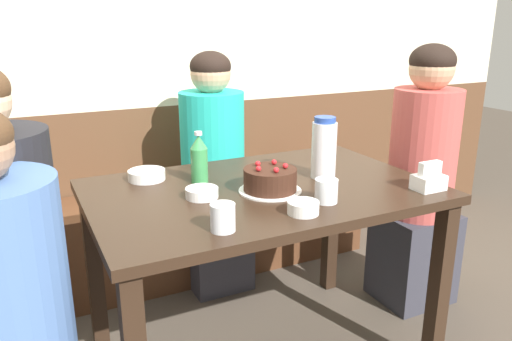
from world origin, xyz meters
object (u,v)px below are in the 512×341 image
object	(u,v)px
bench_seat	(192,232)
person_pale_blue_shirt	(213,180)
soju_bottle	(199,159)
bowl_rice_small	(147,175)
glass_tumbler_short	(326,191)
bowl_soup_white	(202,193)
person_dark_striped	(4,330)
person_grey_tee	(0,262)
birthday_cake	(270,180)
napkin_holder	(429,180)
water_pitcher	(323,148)
bowl_side_dish	(303,208)
glass_water_tall	(223,217)
person_teal_shirt	(420,186)

from	to	relation	value
bench_seat	person_pale_blue_shirt	size ratio (longest dim) A/B	1.67
soju_bottle	bowl_rice_small	distance (m)	0.22
bench_seat	glass_tumbler_short	world-z (taller)	glass_tumbler_short
bowl_soup_white	person_dark_striped	bearing A→B (deg)	-159.98
bowl_soup_white	glass_tumbler_short	distance (m)	0.43
soju_bottle	bowl_rice_small	xyz separation A→B (m)	(-0.17, 0.12, -0.07)
soju_bottle	person_grey_tee	world-z (taller)	person_grey_tee
birthday_cake	person_grey_tee	bearing A→B (deg)	171.85
bench_seat	person_grey_tee	bearing A→B (deg)	-139.31
napkin_holder	person_dark_striped	size ratio (longest dim) A/B	0.10
person_grey_tee	person_dark_striped	bearing A→B (deg)	-90.00
bowl_rice_small	birthday_cake	bearing A→B (deg)	-42.54
water_pitcher	bowl_side_dish	world-z (taller)	water_pitcher
person_pale_blue_shirt	person_dark_striped	bearing A→B (deg)	-46.23
bench_seat	glass_water_tall	world-z (taller)	glass_water_tall
person_teal_shirt	bench_seat	bearing A→B (deg)	-39.82
birthday_cake	bowl_rice_small	bearing A→B (deg)	137.46
water_pitcher	bowl_side_dish	size ratio (longest dim) A/B	2.35
water_pitcher	person_pale_blue_shirt	size ratio (longest dim) A/B	0.20
person_dark_striped	birthday_cake	bearing A→B (deg)	11.93
birthday_cake	water_pitcher	distance (m)	0.28
glass_water_tall	person_pale_blue_shirt	bearing A→B (deg)	70.13
soju_bottle	glass_tumbler_short	xyz separation A→B (m)	(0.31, -0.39, -0.05)
bench_seat	napkin_holder	distance (m)	1.36
soju_bottle	person_grey_tee	size ratio (longest dim) A/B	0.16
soju_bottle	person_pale_blue_shirt	world-z (taller)	person_pale_blue_shirt
bowl_side_dish	person_dark_striped	xyz separation A→B (m)	(-0.88, 0.05, -0.21)
birthday_cake	water_pitcher	xyz separation A→B (m)	(0.26, 0.06, 0.07)
napkin_holder	person_dark_striped	xyz separation A→B (m)	(-1.41, 0.05, -0.23)
water_pitcher	bowl_rice_small	bearing A→B (deg)	156.66
bowl_soup_white	person_teal_shirt	distance (m)	1.14
water_pitcher	glass_water_tall	bearing A→B (deg)	-150.86
glass_water_tall	person_pale_blue_shirt	xyz separation A→B (m)	(0.35, 0.97, -0.22)
birthday_cake	person_pale_blue_shirt	world-z (taller)	person_pale_blue_shirt
person_pale_blue_shirt	bowl_rice_small	bearing A→B (deg)	-47.30
bench_seat	soju_bottle	xyz separation A→B (m)	(-0.18, -0.67, 0.60)
glass_water_tall	person_dark_striped	world-z (taller)	person_dark_striped
soju_bottle	person_teal_shirt	world-z (taller)	person_teal_shirt
bowl_side_dish	person_teal_shirt	bearing A→B (deg)	23.55
soju_bottle	glass_tumbler_short	world-z (taller)	soju_bottle
birthday_cake	person_dark_striped	xyz separation A→B (m)	(-0.89, -0.19, -0.23)
soju_bottle	napkin_holder	distance (m)	0.85
soju_bottle	person_teal_shirt	distance (m)	1.10
glass_tumbler_short	person_grey_tee	xyz separation A→B (m)	(-1.01, 0.31, -0.18)
bowl_side_dish	person_dark_striped	size ratio (longest dim) A/B	0.09
person_teal_shirt	person_grey_tee	distance (m)	1.77
bowl_rice_small	person_grey_tee	size ratio (longest dim) A/B	0.12
person_grey_tee	person_teal_shirt	bearing A→B (deg)	0.74
napkin_holder	birthday_cake	bearing A→B (deg)	155.74
water_pitcher	napkin_holder	world-z (taller)	water_pitcher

